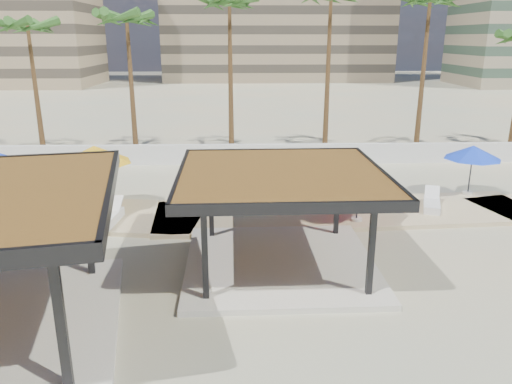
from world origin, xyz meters
TOP-DOWN VIEW (x-y plane):
  - ground at (0.00, 0.00)m, footprint 200.00×200.00m
  - promenade at (2.00, 7.67)m, footprint 44.45×7.97m
  - boundary_wall at (0.00, 16.00)m, footprint 56.00×0.30m
  - pavilion_central at (-1.15, 2.12)m, footprint 6.55×6.55m
  - umbrella_b at (-8.54, 7.73)m, footprint 3.28×3.28m
  - umbrella_c at (2.22, 5.80)m, footprint 3.26×3.26m
  - umbrella_d at (8.27, 9.20)m, footprint 2.86×2.86m
  - lounger_a at (-7.71, 5.85)m, footprint 0.91×2.24m
  - lounger_b at (5.80, 7.21)m, footprint 1.25×2.07m
  - palm_b at (-15.00, 18.70)m, footprint 3.00×3.00m
  - palm_c at (-9.00, 18.10)m, footprint 3.00×3.00m
  - palm_d at (-3.00, 18.90)m, footprint 3.00×3.00m
  - palm_e at (3.00, 18.40)m, footprint 3.00×3.00m
  - palm_f at (9.00, 18.60)m, footprint 3.00×3.00m

SIDE VIEW (x-z plane):
  - ground at x=0.00m, z-range 0.00..0.00m
  - promenade at x=2.00m, z-range -0.06..0.18m
  - lounger_b at x=5.80m, z-range -0.01..0.73m
  - lounger_a at x=-7.71m, z-range -0.03..0.79m
  - boundary_wall at x=0.00m, z-range 0.00..1.20m
  - pavilion_central at x=-1.15m, z-range 0.32..3.58m
  - umbrella_d at x=8.27m, z-range 1.01..3.32m
  - umbrella_c at x=2.22m, z-range 1.02..3.36m
  - umbrella_b at x=-8.54m, z-range 1.16..3.88m
  - palm_b at x=-15.00m, z-range 3.23..11.95m
  - palm_c at x=-9.00m, z-range 3.41..12.55m
  - palm_d at x=-3.00m, z-range 3.83..13.91m
  - palm_f at x=9.00m, z-range 3.88..14.10m
  - palm_e at x=3.00m, z-range 3.98..14.41m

